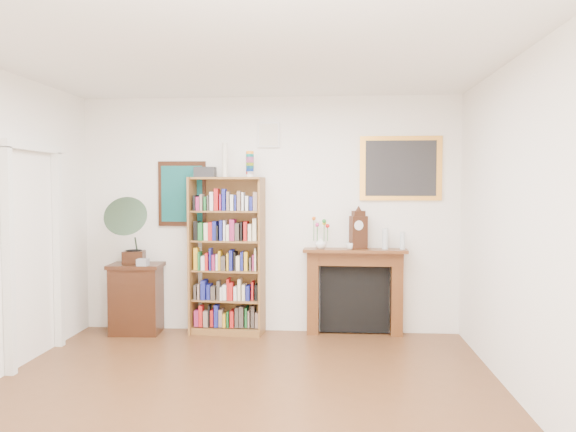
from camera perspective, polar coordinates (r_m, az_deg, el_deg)
The scene contains 15 objects.
room at distance 4.24m, azimuth -5.63°, elevation -1.58°, with size 4.51×5.01×2.81m.
door_casing at distance 6.13m, azimuth -24.32°, elevation -1.71°, with size 0.08×1.02×2.17m.
teal_poster at distance 6.88m, azimuth -10.71°, elevation 2.23°, with size 0.58×0.04×0.78m.
small_picture at distance 6.71m, azimuth -1.98°, elevation 8.25°, with size 0.26×0.04×0.30m.
gilt_painting at distance 6.69m, azimuth 11.38°, elevation 4.77°, with size 0.95×0.04×0.75m.
bookshelf at distance 6.64m, azimuth -6.22°, elevation -3.11°, with size 0.88×0.39×2.13m.
side_cabinet at distance 6.94m, azimuth -15.14°, elevation -8.09°, with size 0.61×0.44×0.83m, color black.
fireplace at distance 6.68m, azimuth 6.78°, elevation -6.93°, with size 1.21×0.31×1.01m.
gramophone at distance 6.75m, azimuth -15.81°, elevation -1.04°, with size 0.57×0.67×0.79m.
cd_stack at distance 6.69m, azimuth -14.53°, elevation -4.57°, with size 0.12×0.12×0.08m, color #ABAAB6.
mantel_clock at distance 6.56m, azimuth 7.16°, elevation -1.48°, with size 0.22×0.17×0.44m.
flower_vase at distance 6.56m, azimuth 3.33°, elevation -2.74°, with size 0.13×0.13×0.14m, color white.
teacup at distance 6.52m, azimuth 6.35°, elevation -3.06°, with size 0.10×0.10×0.08m, color silver.
bottle_left at distance 6.60m, azimuth 9.84°, elevation -2.30°, with size 0.07×0.07×0.24m, color silver.
bottle_right at distance 6.61m, azimuth 11.56°, elevation -2.48°, with size 0.06×0.06×0.20m, color silver.
Camera 1 is at (0.73, -4.16, 1.74)m, focal length 35.00 mm.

